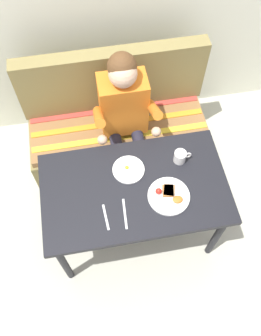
{
  "coord_description": "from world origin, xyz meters",
  "views": [
    {
      "loc": [
        -0.21,
        -1.01,
        2.79
      ],
      "look_at": [
        0.0,
        0.15,
        0.72
      ],
      "focal_mm": 38.64,
      "sensor_mm": 36.0,
      "label": 1
    }
  ],
  "objects_px": {
    "couch": "(118,128)",
    "plate_breakfast": "(169,195)",
    "plate_eggs": "(128,170)",
    "coffee_mug": "(180,156)",
    "person": "(125,113)",
    "table": "(135,193)",
    "knife": "(125,214)",
    "fork": "(106,217)"
  },
  "relations": [
    {
      "from": "plate_breakfast",
      "to": "plate_eggs",
      "type": "bearing_deg",
      "value": 133.28
    },
    {
      "from": "couch",
      "to": "plate_eggs",
      "type": "relative_size",
      "value": 6.86
    },
    {
      "from": "knife",
      "to": "fork",
      "type": "bearing_deg",
      "value": -175.72
    },
    {
      "from": "table",
      "to": "couch",
      "type": "height_order",
      "value": "couch"
    },
    {
      "from": "coffee_mug",
      "to": "knife",
      "type": "xyz_separation_m",
      "value": [
        -0.42,
        -0.32,
        -0.04
      ]
    },
    {
      "from": "table",
      "to": "plate_eggs",
      "type": "height_order",
      "value": "plate_eggs"
    },
    {
      "from": "coffee_mug",
      "to": "fork",
      "type": "xyz_separation_m",
      "value": [
        -0.54,
        -0.32,
        -0.04
      ]
    },
    {
      "from": "table",
      "to": "fork",
      "type": "height_order",
      "value": "fork"
    },
    {
      "from": "table",
      "to": "plate_eggs",
      "type": "relative_size",
      "value": 5.72
    },
    {
      "from": "couch",
      "to": "knife",
      "type": "xyz_separation_m",
      "value": [
        -0.09,
        -0.93,
        0.4
      ]
    },
    {
      "from": "coffee_mug",
      "to": "person",
      "type": "bearing_deg",
      "value": 123.56
    },
    {
      "from": "table",
      "to": "knife",
      "type": "bearing_deg",
      "value": -118.64
    },
    {
      "from": "couch",
      "to": "fork",
      "type": "distance_m",
      "value": 1.04
    },
    {
      "from": "person",
      "to": "knife",
      "type": "relative_size",
      "value": 6.06
    },
    {
      "from": "coffee_mug",
      "to": "fork",
      "type": "distance_m",
      "value": 0.63
    },
    {
      "from": "person",
      "to": "plate_breakfast",
      "type": "height_order",
      "value": "person"
    },
    {
      "from": "coffee_mug",
      "to": "fork",
      "type": "bearing_deg",
      "value": -149.66
    },
    {
      "from": "couch",
      "to": "table",
      "type": "bearing_deg",
      "value": -90.0
    },
    {
      "from": "person",
      "to": "knife",
      "type": "xyz_separation_m",
      "value": [
        -0.13,
        -0.76,
        -0.01
      ]
    },
    {
      "from": "fork",
      "to": "table",
      "type": "bearing_deg",
      "value": 35.52
    },
    {
      "from": "plate_breakfast",
      "to": "plate_eggs",
      "type": "relative_size",
      "value": 1.27
    },
    {
      "from": "table",
      "to": "couch",
      "type": "xyz_separation_m",
      "value": [
        0.0,
        0.76,
        -0.32
      ]
    },
    {
      "from": "coffee_mug",
      "to": "plate_eggs",
      "type": "bearing_deg",
      "value": -177.31
    },
    {
      "from": "knife",
      "to": "table",
      "type": "bearing_deg",
      "value": 64.82
    },
    {
      "from": "fork",
      "to": "plate_breakfast",
      "type": "bearing_deg",
      "value": 6.43
    },
    {
      "from": "couch",
      "to": "plate_breakfast",
      "type": "bearing_deg",
      "value": -77.05
    },
    {
      "from": "person",
      "to": "plate_eggs",
      "type": "distance_m",
      "value": 0.46
    },
    {
      "from": "plate_breakfast",
      "to": "fork",
      "type": "bearing_deg",
      "value": -170.07
    },
    {
      "from": "plate_eggs",
      "to": "table",
      "type": "bearing_deg",
      "value": -82.44
    },
    {
      "from": "person",
      "to": "table",
      "type": "bearing_deg",
      "value": -93.65
    },
    {
      "from": "table",
      "to": "couch",
      "type": "distance_m",
      "value": 0.83
    },
    {
      "from": "table",
      "to": "person",
      "type": "distance_m",
      "value": 0.6
    },
    {
      "from": "coffee_mug",
      "to": "fork",
      "type": "height_order",
      "value": "coffee_mug"
    },
    {
      "from": "table",
      "to": "knife",
      "type": "xyz_separation_m",
      "value": [
        -0.09,
        -0.17,
        0.08
      ]
    },
    {
      "from": "table",
      "to": "coffee_mug",
      "type": "height_order",
      "value": "coffee_mug"
    },
    {
      "from": "table",
      "to": "plate_eggs",
      "type": "bearing_deg",
      "value": 97.56
    },
    {
      "from": "person",
      "to": "coffee_mug",
      "type": "height_order",
      "value": "person"
    },
    {
      "from": "couch",
      "to": "plate_breakfast",
      "type": "relative_size",
      "value": 5.41
    },
    {
      "from": "couch",
      "to": "person",
      "type": "xyz_separation_m",
      "value": [
        0.04,
        -0.17,
        0.41
      ]
    },
    {
      "from": "plate_breakfast",
      "to": "fork",
      "type": "height_order",
      "value": "plate_breakfast"
    },
    {
      "from": "table",
      "to": "knife",
      "type": "height_order",
      "value": "knife"
    },
    {
      "from": "table",
      "to": "plate_breakfast",
      "type": "relative_size",
      "value": 4.51
    }
  ]
}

